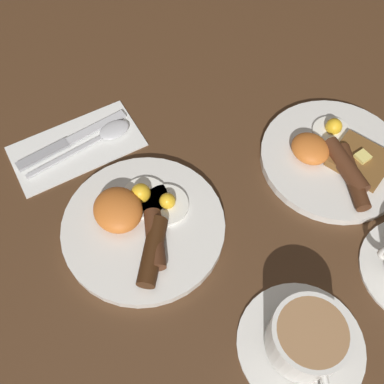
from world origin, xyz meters
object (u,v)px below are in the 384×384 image
object	(u,v)px
breakfast_plate_near	(141,224)
knife	(66,143)
breakfast_plate_far	(335,158)
spoon	(105,135)
teacup_near	(306,340)

from	to	relation	value
breakfast_plate_near	knife	xyz separation A→B (m)	(-0.20, -0.03, -0.01)
breakfast_plate_near	knife	distance (m)	0.20
breakfast_plate_far	spoon	size ratio (longest dim) A/B	1.25
knife	teacup_near	bearing A→B (deg)	-78.09
breakfast_plate_near	breakfast_plate_far	size ratio (longest dim) A/B	1.02
breakfast_plate_near	knife	bearing A→B (deg)	-171.85
teacup_near	spoon	world-z (taller)	teacup_near
breakfast_plate_near	spoon	distance (m)	0.18
knife	spoon	bearing A→B (deg)	-21.65
teacup_near	knife	size ratio (longest dim) A/B	0.84
breakfast_plate_near	spoon	xyz separation A→B (m)	(-0.18, 0.03, -0.01)
knife	spoon	xyz separation A→B (m)	(0.02, 0.06, 0.00)
spoon	breakfast_plate_near	bearing A→B (deg)	-102.82
knife	breakfast_plate_near	bearing A→B (deg)	-84.14
breakfast_plate_near	spoon	world-z (taller)	breakfast_plate_near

